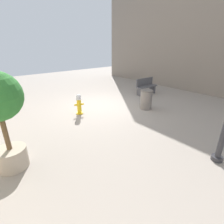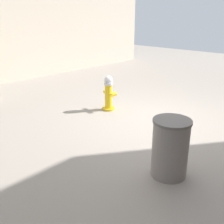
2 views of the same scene
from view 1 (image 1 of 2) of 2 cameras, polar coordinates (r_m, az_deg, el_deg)
name	(u,v)px [view 1 (image 1 of 2)]	position (r m, az deg, el deg)	size (l,w,h in m)	color
ground_plane	(102,105)	(8.31, -3.44, 2.27)	(23.40, 23.40, 0.00)	gray
fire_hydrant	(79,104)	(7.30, -11.18, 2.67)	(0.41, 0.38, 0.87)	gold
bench_near	(146,86)	(10.31, 11.45, 8.62)	(1.43, 0.47, 0.95)	#4C4C51
trash_bin	(146,99)	(7.89, 11.53, 4.22)	(0.56, 0.56, 0.89)	slate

